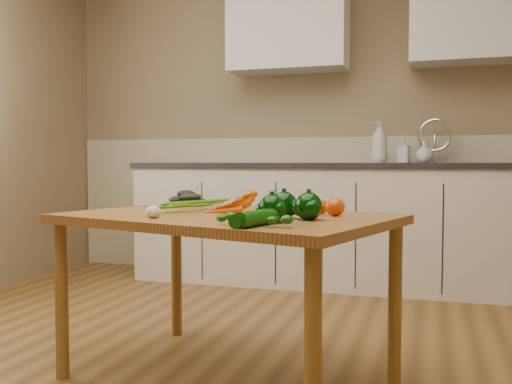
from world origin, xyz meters
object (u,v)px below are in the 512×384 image
object	(u,v)px
soap_bottle_b	(404,150)
pepper_b	(309,206)
garlic_bulb	(153,212)
pepper_a	(284,205)
tomato_a	(284,207)
carrot_bunch	(223,205)
tomato_b	(320,207)
tomato_c	(335,207)
table	(226,233)
soap_bottle_a	(380,142)
leafy_greens	(184,196)
zucchini_b	(246,219)
pepper_c	(272,209)
soap_bottle_c	(425,152)
zucchini_a	(258,218)

from	to	relation	value
soap_bottle_b	pepper_b	size ratio (longest dim) A/B	1.79
garlic_bulb	pepper_a	xyz separation A→B (m)	(0.48, 0.14, 0.03)
pepper_b	tomato_a	bearing A→B (deg)	126.40
carrot_bunch	pepper_b	distance (m)	0.46
tomato_b	tomato_c	bearing A→B (deg)	-43.27
table	tomato_b	size ratio (longest dim) A/B	22.01
soap_bottle_a	leafy_greens	distance (m)	1.86
table	zucchini_b	size ratio (longest dim) A/B	8.03
soap_bottle_a	pepper_c	world-z (taller)	soap_bottle_a
soap_bottle_a	pepper_a	bearing A→B (deg)	-30.82
leafy_greens	tomato_c	xyz separation A→B (m)	(0.79, -0.31, -0.01)
soap_bottle_c	zucchini_a	world-z (taller)	soap_bottle_c
pepper_b	pepper_c	world-z (taller)	pepper_b
tomato_b	zucchini_b	size ratio (longest dim) A/B	0.36
pepper_b	tomato_c	distance (m)	0.20
pepper_a	table	bearing A→B (deg)	161.25
zucchini_a	zucchini_b	world-z (taller)	zucchini_a
tomato_b	zucchini_b	xyz separation A→B (m)	(-0.15, -0.51, -0.01)
tomato_b	zucchini_a	world-z (taller)	tomato_b
pepper_a	zucchini_b	distance (m)	0.30
carrot_bunch	zucchini_b	distance (m)	0.52
pepper_a	tomato_a	world-z (taller)	pepper_a
soap_bottle_c	zucchini_b	world-z (taller)	soap_bottle_c
tomato_c	zucchini_b	world-z (taller)	tomato_c
tomato_c	table	bearing A→B (deg)	-172.21
carrot_bunch	pepper_a	distance (m)	0.35
garlic_bulb	pepper_a	world-z (taller)	pepper_a
table	zucchini_b	xyz separation A→B (m)	(0.21, -0.38, 0.10)
soap_bottle_c	zucchini_b	bearing A→B (deg)	9.09
tomato_a	tomato_c	bearing A→B (deg)	-3.06
pepper_c	soap_bottle_a	bearing A→B (deg)	85.57
pepper_a	carrot_bunch	bearing A→B (deg)	152.24
soap_bottle_a	tomato_a	distance (m)	1.99
soap_bottle_b	garlic_bulb	size ratio (longest dim) A/B	3.22
zucchini_b	carrot_bunch	bearing A→B (deg)	119.23
carrot_bunch	garlic_bulb	world-z (taller)	carrot_bunch
tomato_c	tomato_a	bearing A→B (deg)	176.94
leafy_greens	zucchini_b	xyz separation A→B (m)	(0.57, -0.75, -0.02)
soap_bottle_a	leafy_greens	bearing A→B (deg)	-51.68
leafy_greens	tomato_b	bearing A→B (deg)	-18.21
soap_bottle_a	carrot_bunch	bearing A→B (deg)	-40.03
carrot_bunch	tomato_a	size ratio (longest dim) A/B	3.45
soap_bottle_c	pepper_b	bearing A→B (deg)	11.60
carrot_bunch	zucchini_a	size ratio (longest dim) A/B	1.08
soap_bottle_b	pepper_a	world-z (taller)	soap_bottle_b
pepper_c	table	bearing A→B (deg)	137.72
pepper_c	soap_bottle_b	bearing A→B (deg)	81.56
garlic_bulb	pepper_b	distance (m)	0.59
soap_bottle_b	zucchini_a	size ratio (longest dim) A/B	0.81
garlic_bulb	tomato_a	xyz separation A→B (m)	(0.44, 0.30, 0.01)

